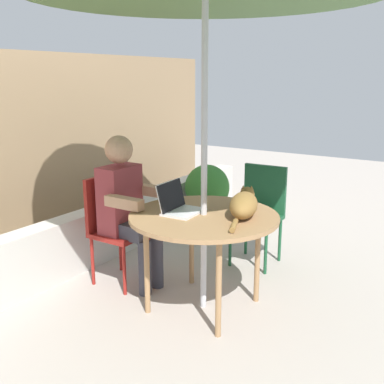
% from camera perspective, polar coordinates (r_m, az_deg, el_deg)
% --- Properties ---
extents(ground_plane, '(14.00, 14.00, 0.00)m').
position_cam_1_polar(ground_plane, '(3.55, 1.40, -13.92)').
color(ground_plane, '#ADA399').
extents(fence_back, '(5.98, 0.08, 1.89)m').
position_cam_1_polar(fence_back, '(4.57, -20.66, 4.18)').
color(fence_back, '#937756').
rests_on(fence_back, ground).
extents(planter_wall_low, '(5.38, 0.20, 0.50)m').
position_cam_1_polar(planter_wall_low, '(4.20, -13.84, -5.99)').
color(planter_wall_low, beige).
rests_on(planter_wall_low, ground).
extents(patio_table, '(1.07, 1.07, 0.72)m').
position_cam_1_polar(patio_table, '(3.29, 1.47, -3.72)').
color(patio_table, '#9E754C').
rests_on(patio_table, ground).
extents(chair_occupied, '(0.40, 0.40, 0.88)m').
position_cam_1_polar(chair_occupied, '(3.83, -9.75, -3.52)').
color(chair_occupied, maroon).
rests_on(chair_occupied, ground).
extents(chair_empty, '(0.41, 0.41, 0.88)m').
position_cam_1_polar(chair_empty, '(4.22, 8.44, -1.81)').
color(chair_empty, '#194C2D').
rests_on(chair_empty, ground).
extents(person_seated, '(0.48, 0.48, 1.22)m').
position_cam_1_polar(person_seated, '(3.68, -8.05, -1.42)').
color(person_seated, maroon).
rests_on(person_seated, ground).
extents(laptop, '(0.31, 0.27, 0.21)m').
position_cam_1_polar(laptop, '(3.31, -1.83, -1.44)').
color(laptop, silver).
rests_on(laptop, patio_table).
extents(cat, '(0.63, 0.32, 0.17)m').
position_cam_1_polar(cat, '(3.23, 6.45, -1.53)').
color(cat, olive).
rests_on(cat, patio_table).
extents(potted_plant_near_fence, '(0.49, 0.49, 0.72)m').
position_cam_1_polar(potted_plant_near_fence, '(5.11, 1.88, -0.18)').
color(potted_plant_near_fence, '#595654').
rests_on(potted_plant_near_fence, ground).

